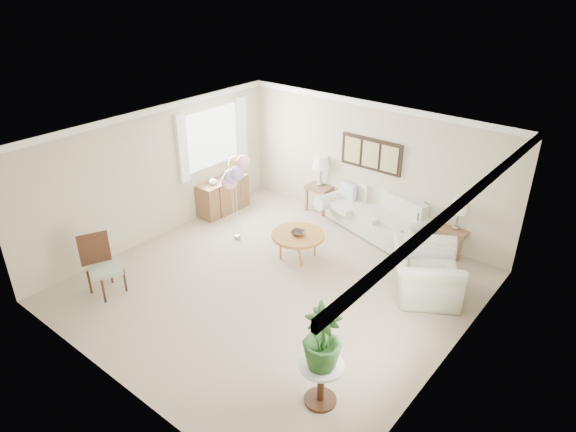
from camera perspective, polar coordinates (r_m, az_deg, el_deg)
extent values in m
plane|color=tan|center=(8.87, -1.45, -7.80)|extent=(6.00, 6.00, 0.00)
cube|color=#B8AD91|center=(10.46, 9.21, 5.56)|extent=(6.00, 0.04, 2.60)
cube|color=#B8AD91|center=(6.57, -19.04, -9.68)|extent=(6.00, 0.04, 2.60)
cube|color=#B8AD91|center=(10.24, -14.49, 4.55)|extent=(0.04, 6.00, 2.60)
cube|color=#B8AD91|center=(6.91, 17.93, -7.52)|extent=(0.04, 6.00, 2.60)
cube|color=white|center=(7.69, -1.68, 8.25)|extent=(6.00, 6.00, 0.02)
cube|color=white|center=(10.05, 9.65, 12.10)|extent=(6.00, 0.06, 0.12)
cube|color=white|center=(9.83, -15.22, 11.20)|extent=(0.06, 6.00, 0.12)
cube|color=white|center=(6.33, 19.25, 1.90)|extent=(0.06, 6.00, 0.12)
cube|color=white|center=(10.99, -8.43, 8.62)|extent=(0.04, 1.40, 1.20)
cube|color=white|center=(10.44, -11.69, 7.35)|extent=(0.10, 0.22, 1.40)
cube|color=white|center=(11.52, -5.19, 9.67)|extent=(0.10, 0.22, 1.40)
cube|color=black|center=(10.35, 9.23, 6.80)|extent=(1.35, 0.04, 0.65)
cube|color=#8C8C59|center=(10.52, 7.18, 7.29)|extent=(0.36, 0.02, 0.52)
cube|color=#8C8C59|center=(10.32, 9.15, 6.76)|extent=(0.36, 0.02, 0.52)
cube|color=#8C8C59|center=(10.14, 11.20, 6.20)|extent=(0.36, 0.02, 0.52)
cube|color=beige|center=(10.58, 9.66, -0.68)|extent=(2.29, 1.44, 0.35)
cube|color=beige|center=(10.67, 10.68, 1.78)|extent=(2.11, 0.80, 0.53)
cylinder|color=beige|center=(10.95, 5.16, 1.90)|extent=(0.54, 0.92, 0.31)
cylinder|color=beige|center=(10.10, 14.73, -1.24)|extent=(0.54, 0.92, 0.31)
cube|color=beige|center=(10.72, 6.81, 1.18)|extent=(0.75, 0.83, 0.12)
cube|color=beige|center=(10.45, 9.61, 0.26)|extent=(0.75, 0.83, 0.12)
cube|color=beige|center=(10.21, 12.56, -0.72)|extent=(0.75, 0.83, 0.12)
cube|color=#99BCD1|center=(10.83, 6.70, 2.70)|extent=(0.37, 0.12, 0.37)
cube|color=#F2D250|center=(10.22, 13.44, 0.57)|extent=(0.37, 0.12, 0.37)
cube|color=#3D2C21|center=(10.14, 13.96, -0.09)|extent=(0.33, 0.10, 0.33)
cube|color=beige|center=(10.67, 9.58, -1.60)|extent=(1.94, 0.78, 0.04)
cube|color=brown|center=(11.21, 3.63, 3.26)|extent=(0.55, 0.50, 0.08)
cube|color=brown|center=(11.30, 2.09, 1.84)|extent=(0.05, 0.05, 0.52)
cube|color=brown|center=(11.07, 3.91, 1.23)|extent=(0.05, 0.05, 0.52)
cube|color=brown|center=(11.60, 3.29, 2.49)|extent=(0.05, 0.05, 0.52)
cube|color=brown|center=(11.37, 5.08, 1.91)|extent=(0.05, 0.05, 0.52)
cube|color=brown|center=(10.02, 18.07, -1.54)|extent=(0.49, 0.45, 0.07)
cube|color=brown|center=(10.05, 16.44, -2.94)|extent=(0.04, 0.04, 0.47)
cube|color=brown|center=(9.94, 18.50, -3.62)|extent=(0.04, 0.04, 0.47)
cube|color=brown|center=(10.35, 17.25, -2.15)|extent=(0.04, 0.04, 0.47)
cube|color=brown|center=(10.24, 19.25, -2.80)|extent=(0.04, 0.04, 0.47)
cylinder|color=gray|center=(11.18, 3.64, 3.61)|extent=(0.16, 0.16, 0.07)
cylinder|color=gray|center=(11.10, 3.67, 4.56)|extent=(0.04, 0.04, 0.33)
cone|color=silver|center=(10.99, 3.72, 6.00)|extent=(0.38, 0.38, 0.27)
cylinder|color=gray|center=(9.99, 18.13, -1.21)|extent=(0.14, 0.14, 0.06)
cylinder|color=gray|center=(9.91, 18.27, -0.32)|extent=(0.04, 0.04, 0.29)
cone|color=silver|center=(9.80, 18.49, 1.04)|extent=(0.33, 0.33, 0.23)
cylinder|color=#9A5F27|center=(9.43, 1.12, -2.15)|extent=(0.98, 0.98, 0.05)
cylinder|color=#9A5F27|center=(9.60, 3.04, -3.34)|extent=(0.04, 0.04, 0.44)
cylinder|color=#9A5F27|center=(9.84, 0.87, -2.49)|extent=(0.04, 0.04, 0.44)
cylinder|color=#9A5F27|center=(9.53, -0.85, -3.55)|extent=(0.04, 0.04, 0.44)
cylinder|color=#9A5F27|center=(9.28, 1.35, -4.46)|extent=(0.04, 0.04, 0.44)
imported|color=#2D2420|center=(9.39, 1.12, -1.88)|extent=(0.30, 0.30, 0.06)
imported|color=beige|center=(8.79, 15.04, -6.08)|extent=(1.55, 1.60, 0.80)
cylinder|color=silver|center=(6.53, 3.75, -16.21)|extent=(0.57, 0.57, 0.04)
cylinder|color=#3B1F13|center=(6.74, 3.67, -18.09)|extent=(0.09, 0.09, 0.57)
cylinder|color=#3B1F13|center=(6.95, 3.59, -19.78)|extent=(0.42, 0.42, 0.01)
imported|color=#1A431C|center=(6.21, 3.84, -13.34)|extent=(0.54, 0.54, 0.86)
cube|color=gray|center=(9.00, -19.67, -5.56)|extent=(0.67, 0.67, 0.07)
cylinder|color=#3B1F13|center=(9.20, -21.18, -6.90)|extent=(0.04, 0.04, 0.42)
cylinder|color=#3B1F13|center=(8.89, -19.80, -7.89)|extent=(0.04, 0.04, 0.42)
cylinder|color=#3B1F13|center=(9.36, -19.08, -5.90)|extent=(0.04, 0.04, 0.42)
cylinder|color=#3B1F13|center=(9.06, -17.66, -6.83)|extent=(0.04, 0.04, 0.42)
cube|color=#3B1F13|center=(9.02, -20.74, -3.41)|extent=(0.24, 0.46, 0.56)
cube|color=brown|center=(11.30, -7.24, 2.25)|extent=(0.45, 1.20, 0.74)
cube|color=#3B1F13|center=(11.12, -8.32, 1.73)|extent=(0.46, 0.02, 0.70)
cube|color=#3B1F13|center=(11.49, -6.15, 2.73)|extent=(0.46, 0.02, 0.70)
imported|color=silver|center=(10.93, -8.36, 3.92)|extent=(0.22, 0.22, 0.18)
imported|color=beige|center=(11.32, -6.12, 4.89)|extent=(0.23, 0.23, 0.18)
cube|color=gray|center=(10.30, -5.66, -2.34)|extent=(0.09, 0.09, 0.08)
ellipsoid|color=#FFACC7|center=(9.76, -6.66, 3.78)|extent=(0.26, 0.26, 0.30)
cylinder|color=silver|center=(10.04, -6.13, 0.35)|extent=(0.01, 0.01, 1.02)
ellipsoid|color=#B595DD|center=(9.60, -5.68, 4.74)|extent=(0.26, 0.26, 0.30)
cylinder|color=silver|center=(9.96, -5.66, 0.78)|extent=(0.01, 0.01, 1.22)
ellipsoid|color=#E4D14C|center=(9.79, -5.88, 5.81)|extent=(0.26, 0.26, 0.30)
cylinder|color=silver|center=(10.05, -5.75, 1.34)|extent=(0.01, 0.01, 1.32)
ellipsoid|color=#FFACC7|center=(9.60, -4.99, 5.92)|extent=(0.26, 0.26, 0.30)
cylinder|color=silver|center=(9.95, -5.33, 1.35)|extent=(0.01, 0.01, 1.40)
ellipsoid|color=#B595DD|center=(9.69, -6.39, 4.34)|extent=(0.26, 0.26, 0.30)
cylinder|color=silver|center=(10.00, -6.00, 0.60)|extent=(0.01, 0.01, 1.13)
ellipsoid|color=#E4D14C|center=(9.87, -6.40, 3.76)|extent=(0.26, 0.26, 0.30)
cylinder|color=silver|center=(10.10, -6.01, 0.36)|extent=(0.01, 0.01, 0.97)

